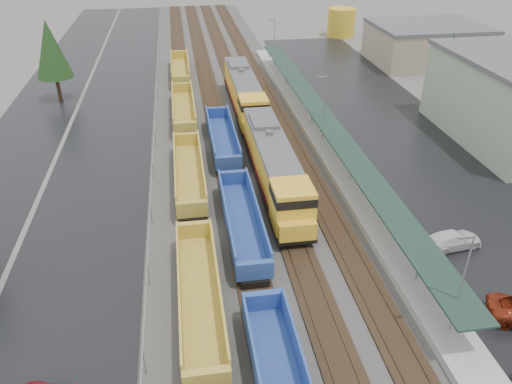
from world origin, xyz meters
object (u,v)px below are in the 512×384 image
(well_string_yellow, at_px, (193,223))
(storage_tank, at_px, (341,22))
(locomotive_trail, at_px, (245,94))
(parked_car_east_c, at_px, (453,240))
(locomotive_lead, at_px, (275,167))

(well_string_yellow, distance_m, storage_tank, 75.09)
(locomotive_trail, bearing_deg, parked_car_east_c, -68.80)
(locomotive_lead, relative_size, parked_car_east_c, 4.50)
(well_string_yellow, distance_m, parked_car_east_c, 21.07)
(storage_tank, bearing_deg, locomotive_lead, -112.71)
(well_string_yellow, bearing_deg, locomotive_lead, 38.42)
(locomotive_trail, distance_m, storage_tank, 47.30)
(storage_tank, relative_size, parked_car_east_c, 1.16)
(locomotive_trail, bearing_deg, storage_tank, 57.42)
(locomotive_lead, height_order, well_string_yellow, locomotive_lead)
(well_string_yellow, bearing_deg, parked_car_east_c, -13.37)
(parked_car_east_c, bearing_deg, storage_tank, -17.66)
(locomotive_lead, bearing_deg, well_string_yellow, -141.58)
(locomotive_lead, xyz_separation_m, parked_car_east_c, (12.49, -11.22, -1.88))
(storage_tank, xyz_separation_m, parked_car_east_c, (-12.98, -72.07, -2.09))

